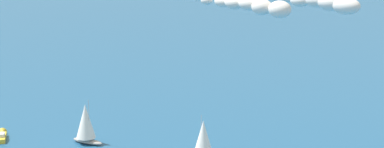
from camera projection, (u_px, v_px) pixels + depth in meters
name	position (u px, v px, depth m)	size (l,w,h in m)	color
sailboat_far_port	(203.00, 139.00, 181.33)	(6.09, 9.80, 12.22)	#33704C
motorboat_far_stbd	(2.00, 136.00, 199.13)	(3.61, 10.53, 3.00)	gold
sailboat_mid_cluster	(86.00, 123.00, 193.40)	(9.38, 9.70, 13.60)	#9E9993
smoke_trail_lead	(248.00, 5.00, 126.87)	(16.06, 33.82, 3.41)	silver
smoke_trail_wingman	(317.00, 2.00, 140.84)	(17.42, 38.70, 3.93)	silver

